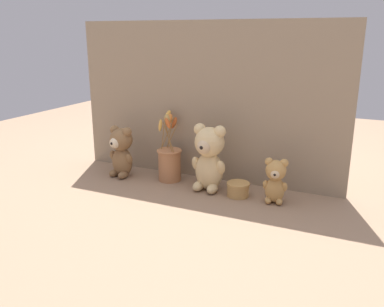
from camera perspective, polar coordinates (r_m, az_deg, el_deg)
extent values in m
plane|color=#8E7056|center=(1.85, -0.26, -4.87)|extent=(4.00, 4.00, 0.00)
cube|color=gray|center=(1.90, 1.87, 7.18)|extent=(1.31, 0.02, 0.73)
ellipsoid|color=#DBBC84|center=(1.81, 2.42, -2.49)|extent=(0.13, 0.11, 0.17)
sphere|color=#DBBC84|center=(1.77, 2.47, 1.62)|extent=(0.13, 0.13, 0.13)
sphere|color=#D1B289|center=(1.73, 1.76, 1.00)|extent=(0.06, 0.06, 0.06)
sphere|color=black|center=(1.70, 1.35, 0.82)|extent=(0.02, 0.02, 0.02)
sphere|color=#DBBC84|center=(1.74, 3.91, 3.08)|extent=(0.05, 0.05, 0.05)
sphere|color=#DBBC84|center=(1.78, 1.11, 3.42)|extent=(0.05, 0.05, 0.05)
ellipsoid|color=#DBBC84|center=(1.77, 4.05, -1.95)|extent=(0.04, 0.06, 0.08)
ellipsoid|color=#DBBC84|center=(1.81, 0.58, -1.39)|extent=(0.04, 0.06, 0.08)
ellipsoid|color=#DBBC84|center=(1.78, 2.88, -4.98)|extent=(0.05, 0.07, 0.04)
ellipsoid|color=#DBBC84|center=(1.81, 0.88, -4.60)|extent=(0.05, 0.07, 0.04)
ellipsoid|color=olive|center=(2.01, -9.75, -1.15)|extent=(0.12, 0.10, 0.14)
sphere|color=olive|center=(1.98, -9.91, 1.94)|extent=(0.11, 0.11, 0.11)
sphere|color=beige|center=(1.95, -10.72, 1.49)|extent=(0.05, 0.05, 0.05)
sphere|color=black|center=(1.94, -11.18, 1.37)|extent=(0.01, 0.01, 0.01)
sphere|color=olive|center=(1.94, -9.11, 3.02)|extent=(0.04, 0.04, 0.04)
sphere|color=olive|center=(2.00, -10.81, 3.29)|extent=(0.04, 0.04, 0.04)
ellipsoid|color=olive|center=(1.97, -8.88, -0.76)|extent=(0.04, 0.05, 0.07)
ellipsoid|color=olive|center=(2.03, -11.00, -0.29)|extent=(0.04, 0.05, 0.07)
ellipsoid|color=olive|center=(1.99, -9.68, -3.01)|extent=(0.04, 0.06, 0.04)
ellipsoid|color=olive|center=(2.03, -10.89, -2.70)|extent=(0.04, 0.06, 0.04)
ellipsoid|color=tan|center=(1.72, 11.56, -4.98)|extent=(0.09, 0.08, 0.11)
sphere|color=tan|center=(1.69, 11.72, -2.28)|extent=(0.08, 0.08, 0.08)
sphere|color=#D1B289|center=(1.66, 11.60, -2.78)|extent=(0.04, 0.04, 0.04)
sphere|color=black|center=(1.64, 11.54, -2.95)|extent=(0.01, 0.01, 0.01)
sphere|color=tan|center=(1.68, 12.82, -1.31)|extent=(0.03, 0.03, 0.03)
sphere|color=tan|center=(1.68, 10.76, -1.13)|extent=(0.03, 0.03, 0.03)
ellipsoid|color=tan|center=(1.70, 12.86, -4.57)|extent=(0.03, 0.04, 0.05)
ellipsoid|color=tan|center=(1.71, 10.29, -4.34)|extent=(0.03, 0.04, 0.05)
ellipsoid|color=tan|center=(1.71, 12.14, -6.62)|extent=(0.03, 0.05, 0.03)
ellipsoid|color=tan|center=(1.71, 10.65, -6.48)|extent=(0.03, 0.05, 0.03)
cylinder|color=#AD7047|center=(1.93, -3.17, -1.60)|extent=(0.11, 0.11, 0.15)
torus|color=#AD7047|center=(1.91, -3.20, 0.39)|extent=(0.12, 0.12, 0.01)
cylinder|color=olive|center=(1.94, -3.34, 3.04)|extent=(0.06, 0.04, 0.15)
ellipsoid|color=gold|center=(1.95, -3.44, 5.30)|extent=(0.05, 0.04, 0.06)
cylinder|color=olive|center=(1.93, -2.80, 2.54)|extent=(0.06, 0.01, 0.11)
ellipsoid|color=#C65B28|center=(1.95, -2.59, 4.32)|extent=(0.05, 0.03, 0.07)
cylinder|color=olive|center=(1.91, -4.11, 2.31)|extent=(0.01, 0.03, 0.11)
ellipsoid|color=gold|center=(1.90, -4.48, 3.98)|extent=(0.02, 0.03, 0.06)
cylinder|color=olive|center=(1.85, -3.40, 2.60)|extent=(0.04, 0.02, 0.16)
ellipsoid|color=tan|center=(1.82, -3.51, 4.89)|extent=(0.04, 0.04, 0.04)
cylinder|color=olive|center=(1.92, -3.12, 2.83)|extent=(0.03, 0.01, 0.14)
ellipsoid|color=orange|center=(1.92, -3.10, 4.92)|extent=(0.04, 0.03, 0.05)
cylinder|color=olive|center=(1.84, -3.33, 2.29)|extent=(0.05, 0.03, 0.14)
ellipsoid|color=#C65B28|center=(1.81, -3.42, 4.27)|extent=(0.04, 0.03, 0.05)
cylinder|color=tan|center=(1.77, 6.50, -5.17)|extent=(0.09, 0.09, 0.05)
cylinder|color=tan|center=(1.75, 6.54, -4.24)|extent=(0.10, 0.10, 0.01)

